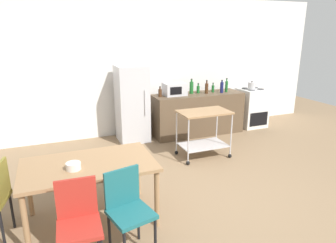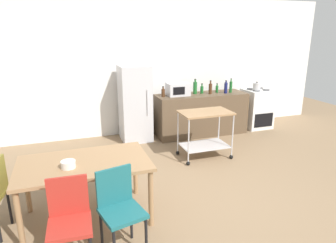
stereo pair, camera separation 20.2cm
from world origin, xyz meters
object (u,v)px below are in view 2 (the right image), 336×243
(bottle_sparkling_water, at_px, (226,88))
(refrigerator, at_px, (135,104))
(stove_oven, at_px, (257,108))
(microwave, at_px, (178,89))
(bottle_wine, at_px, (202,90))
(fruit_bowl, at_px, (68,164))
(bottle_hot_sauce, at_px, (163,93))
(bottle_soda, at_px, (210,88))
(bottle_vinegar, at_px, (231,87))
(kettle, at_px, (257,86))
(kitchen_cart, at_px, (205,127))
(bottle_sesame_oil, at_px, (217,89))
(chair_red, at_px, (69,218))
(chair_teal, at_px, (120,206))
(bottle_soy_sauce, at_px, (195,88))
(dining_table, at_px, (84,168))

(bottle_sparkling_water, bearing_deg, refrigerator, 174.42)
(stove_oven, height_order, microwave, microwave)
(bottle_wine, height_order, bottle_sparkling_water, bottle_sparkling_water)
(microwave, height_order, fruit_bowl, microwave)
(bottle_wine, bearing_deg, bottle_hot_sauce, -177.34)
(bottle_soda, height_order, bottle_vinegar, bottle_vinegar)
(stove_oven, distance_m, kettle, 0.57)
(bottle_hot_sauce, bearing_deg, kitchen_cart, -72.92)
(kitchen_cart, distance_m, bottle_sesame_oil, 1.57)
(chair_red, xyz_separation_m, bottle_vinegar, (3.55, 3.14, 0.51))
(chair_teal, distance_m, kitchen_cart, 2.71)
(kettle, bearing_deg, bottle_soy_sauce, 173.92)
(microwave, xyz_separation_m, fruit_bowl, (-2.30, -2.60, -0.24))
(bottle_wine, height_order, bottle_soda, bottle_soda)
(bottle_hot_sauce, xyz_separation_m, bottle_soy_sauce, (0.75, 0.06, 0.05))
(dining_table, bearing_deg, chair_teal, -67.91)
(bottle_vinegar, bearing_deg, bottle_sesame_oil, 164.31)
(chair_teal, bearing_deg, bottle_hot_sauce, 50.96)
(bottle_soda, bearing_deg, bottle_soy_sauce, 159.85)
(fruit_bowl, bearing_deg, bottle_soda, 39.91)
(bottle_hot_sauce, xyz_separation_m, bottle_vinegar, (1.55, -0.07, 0.04))
(refrigerator, bearing_deg, fruit_bowl, -117.48)
(dining_table, height_order, kitchen_cart, kitchen_cart)
(bottle_sparkling_water, xyz_separation_m, bottle_vinegar, (0.15, 0.04, 0.01))
(kitchen_cart, relative_size, microwave, 1.98)
(bottle_hot_sauce, bearing_deg, bottle_soda, -2.94)
(chair_red, bearing_deg, fruit_bowl, 89.89)
(bottle_wine, distance_m, bottle_soda, 0.19)
(microwave, height_order, bottle_sparkling_water, bottle_sparkling_water)
(chair_red, distance_m, bottle_hot_sauce, 3.81)
(bottle_wine, xyz_separation_m, fruit_bowl, (-2.87, -2.62, -0.20))
(bottle_vinegar, bearing_deg, bottle_hot_sauce, 177.52)
(bottle_wine, distance_m, bottle_sesame_oil, 0.35)
(stove_oven, bearing_deg, fruit_bowl, -148.91)
(bottle_soy_sauce, distance_m, bottle_sesame_oil, 0.51)
(bottle_soy_sauce, relative_size, bottle_vinegar, 1.04)
(chair_red, height_order, bottle_sparkling_water, bottle_sparkling_water)
(bottle_hot_sauce, bearing_deg, bottle_vinegar, -2.48)
(microwave, xyz_separation_m, bottle_sparkling_water, (1.07, -0.13, -0.01))
(bottle_hot_sauce, bearing_deg, chair_teal, -115.60)
(kitchen_cart, xyz_separation_m, bottle_sparkling_water, (1.02, 1.11, 0.45))
(dining_table, xyz_separation_m, bottle_vinegar, (3.34, 2.41, 0.36))
(bottle_wine, relative_size, bottle_sparkling_water, 0.78)
(chair_red, relative_size, kettle, 3.71)
(bottle_soy_sauce, xyz_separation_m, bottle_soda, (0.31, -0.11, -0.02))
(bottle_soda, bearing_deg, stove_oven, 2.58)
(refrigerator, height_order, bottle_vinegar, refrigerator)
(chair_red, relative_size, kitchen_cart, 0.98)
(dining_table, distance_m, refrigerator, 2.84)
(microwave, distance_m, bottle_wine, 0.57)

